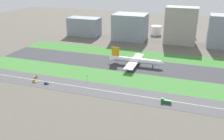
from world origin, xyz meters
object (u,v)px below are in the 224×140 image
object	(u,v)px
car_1	(46,83)
traffic_light	(87,78)
airliner	(135,60)
fuel_tank_east	(190,33)
office_tower	(181,26)
fuel_tank_west	(156,30)
terminal_building	(84,27)
car_2	(35,81)
car_0	(36,77)
hangar_building	(130,27)
fuel_tank_centre	(171,32)
truck_0	(166,101)

from	to	relation	value
car_1	traffic_light	xyz separation A→B (m)	(35.05, 17.99, 3.37)
airliner	fuel_tank_east	size ratio (longest dim) A/B	3.67
car_1	office_tower	bearing A→B (deg)	-119.40
fuel_tank_west	terminal_building	bearing A→B (deg)	-158.39
car_2	car_0	xyz separation A→B (m)	(-5.48, 10.00, 0.00)
car_2	traffic_light	distance (m)	51.70
car_0	hangar_building	world-z (taller)	hangar_building
terminal_building	fuel_tank_centre	world-z (taller)	terminal_building
fuel_tank_west	fuel_tank_east	bearing A→B (deg)	0.00
fuel_tank_east	car_1	bearing A→B (deg)	-117.22
car_0	fuel_tank_west	xyz separation A→B (m)	(84.11, 227.00, 6.63)
airliner	office_tower	distance (m)	122.71
fuel_tank_west	airliner	bearing A→B (deg)	-89.10
car_2	fuel_tank_east	world-z (taller)	fuel_tank_east
fuel_tank_centre	fuel_tank_west	bearing A→B (deg)	180.00
truck_0	car_0	world-z (taller)	truck_0
fuel_tank_centre	traffic_light	bearing A→B (deg)	-104.19
car_0	hangar_building	xyz separation A→B (m)	(50.11, 182.00, 19.17)
hangar_building	fuel_tank_centre	xyz separation A→B (m)	(59.07, 45.00, -13.61)
airliner	car_0	size ratio (longest dim) A/B	14.77
car_0	car_1	size ratio (longest dim) A/B	1.00
terminal_building	fuel_tank_centre	distance (m)	146.05
terminal_building	fuel_tank_centre	size ratio (longest dim) A/B	2.54
terminal_building	hangar_building	bearing A→B (deg)	0.00
airliner	terminal_building	size ratio (longest dim) A/B	1.23
fuel_tank_centre	truck_0	bearing A→B (deg)	-84.28
car_0	fuel_tank_centre	world-z (taller)	fuel_tank_centre
car_2	fuel_tank_west	bearing A→B (deg)	-108.35
car_1	fuel_tank_west	distance (m)	245.93
hangar_building	truck_0	bearing A→B (deg)	-66.66
car_2	airliner	bearing A→B (deg)	-136.12
airliner	fuel_tank_west	world-z (taller)	airliner
truck_0	hangar_building	bearing A→B (deg)	-66.66
traffic_light	terminal_building	xyz separation A→B (m)	(-83.33, 174.01, 10.70)
car_1	terminal_building	world-z (taller)	terminal_building
car_0	terminal_building	bearing A→B (deg)	99.21
car_2	traffic_light	size ratio (longest dim) A/B	0.61
truck_0	car_1	xyz separation A→B (m)	(-114.16, 0.00, -0.75)
truck_0	fuel_tank_east	distance (m)	237.19
office_tower	fuel_tank_west	bearing A→B (deg)	133.60
car_0	traffic_light	bearing A→B (deg)	8.45
fuel_tank_west	fuel_tank_centre	size ratio (longest dim) A/B	0.86
fuel_tank_west	fuel_tank_east	world-z (taller)	fuel_tank_west
fuel_tank_west	fuel_tank_centre	bearing A→B (deg)	0.00
airliner	office_tower	xyz separation A→B (m)	(40.36, 114.00, 20.79)
fuel_tank_west	office_tower	bearing A→B (deg)	-46.40
terminal_building	office_tower	world-z (taller)	office_tower
hangar_building	fuel_tank_centre	bearing A→B (deg)	37.30
truck_0	terminal_building	xyz separation A→B (m)	(-162.44, 192.00, 13.32)
car_1	fuel_tank_centre	size ratio (longest dim) A/B	0.21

